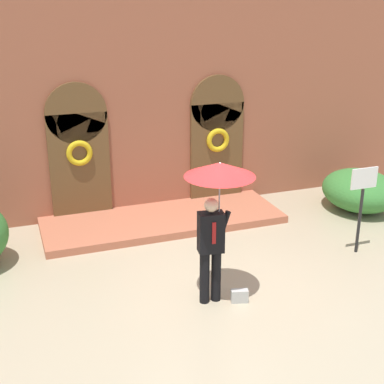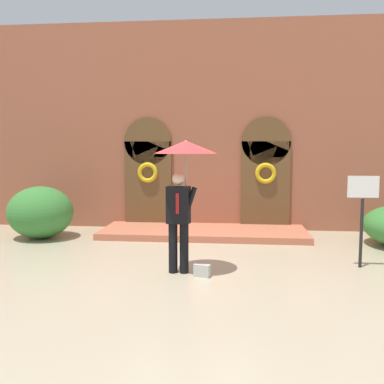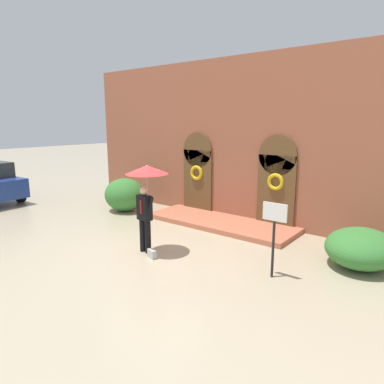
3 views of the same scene
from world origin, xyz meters
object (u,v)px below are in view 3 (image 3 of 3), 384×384
Objects in this scene: sign_post at (274,228)px; shrub_left at (125,195)px; shrub_right at (361,248)px; person_with_umbrella at (146,182)px; handbag at (152,254)px.

shrub_left is (-7.14, 1.89, -0.52)m from sign_post.
sign_post reaches higher than shrub_right.
person_with_umbrella is 1.26× the size of shrub_right.
sign_post reaches higher than handbag.
shrub_left is at bearing 179.96° from shrub_right.
handbag is 5.15m from shrub_right.
shrub_right is at bearing 53.07° from sign_post.
shrub_right is at bearing 48.02° from handbag.
shrub_left is (-4.23, 2.78, 0.53)m from handbag.
handbag is 0.16× the size of sign_post.
person_with_umbrella is 1.37× the size of sign_post.
sign_post is at bearing 12.00° from person_with_umbrella.
handbag is 3.22m from sign_post.
person_with_umbrella is at bearing -168.00° from sign_post.
handbag is at bearing -147.34° from shrub_right.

